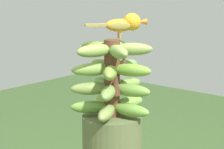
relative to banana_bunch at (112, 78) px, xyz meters
name	(u,v)px	position (x,y,z in m)	size (l,w,h in m)	color
banana_bunch	(112,78)	(0.00, 0.00, 0.00)	(0.28, 0.28, 0.26)	brown
perched_bird	(125,24)	(0.05, -0.01, 0.18)	(0.18, 0.15, 0.08)	#C68933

